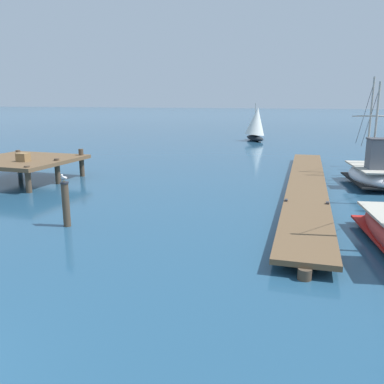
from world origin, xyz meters
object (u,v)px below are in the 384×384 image
object	(u,v)px
fishing_boat_4	(373,173)
mooring_piling	(66,203)
perched_seagull	(64,178)
distant_sailboat	(256,124)

from	to	relation	value
fishing_boat_4	mooring_piling	size ratio (longest dim) A/B	3.71
mooring_piling	perched_seagull	size ratio (longest dim) A/B	4.40
fishing_boat_4	distant_sailboat	world-z (taller)	fishing_boat_4
perched_seagull	fishing_boat_4	bearing A→B (deg)	44.96
perched_seagull	distant_sailboat	distance (m)	32.46
mooring_piling	fishing_boat_4	bearing A→B (deg)	44.94
mooring_piling	perched_seagull	world-z (taller)	perched_seagull
fishing_boat_4	distant_sailboat	size ratio (longest dim) A/B	1.46
mooring_piling	perched_seagull	bearing A→B (deg)	-19.22
mooring_piling	perched_seagull	distance (m)	0.93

